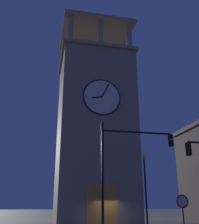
{
  "coord_description": "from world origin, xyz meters",
  "views": [
    {
      "loc": [
        6.56,
        25.74,
        2.08
      ],
      "look_at": [
        -0.16,
        -5.93,
        13.38
      ],
      "focal_mm": 42.54,
      "sensor_mm": 36.0,
      "label": 1
    }
  ],
  "objects": [
    {
      "name": "clocktower",
      "position": [
        0.52,
        -5.91,
        10.76
      ],
      "size": [
        9.42,
        9.5,
        27.9
      ],
      "color": "gray",
      "rests_on": "ground_plane"
    },
    {
      "name": "traffic_signal_mid",
      "position": [
        1.76,
        10.53,
        4.55
      ],
      "size": [
        4.65,
        0.41,
        6.84
      ],
      "color": "black",
      "rests_on": "ground_plane"
    },
    {
      "name": "street_lamp",
      "position": [
        -1.41,
        5.49,
        4.05
      ],
      "size": [
        0.44,
        0.44,
        5.92
      ],
      "color": "black",
      "rests_on": "ground_plane"
    },
    {
      "name": "no_horn_sign",
      "position": [
        -1.63,
        10.63,
        2.05
      ],
      "size": [
        0.78,
        0.14,
        2.63
      ],
      "color": "black",
      "rests_on": "ground_plane"
    }
  ]
}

